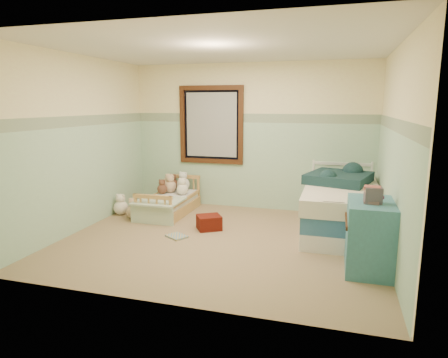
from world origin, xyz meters
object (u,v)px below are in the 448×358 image
(toddler_bed_frame, at_px, (170,208))
(red_pillow, at_px, (209,222))
(plush_floor_cream, at_px, (121,208))
(floor_book, at_px, (177,236))
(plush_floor_tan, at_px, (133,211))
(twin_bed_frame, at_px, (340,224))
(dresser, at_px, (369,236))

(toddler_bed_frame, height_order, red_pillow, red_pillow)
(plush_floor_cream, bearing_deg, toddler_bed_frame, 23.74)
(toddler_bed_frame, relative_size, floor_book, 4.76)
(plush_floor_tan, bearing_deg, toddler_bed_frame, 46.24)
(twin_bed_frame, relative_size, floor_book, 7.18)
(dresser, bearing_deg, plush_floor_tan, 163.29)
(dresser, relative_size, red_pillow, 2.33)
(twin_bed_frame, relative_size, red_pillow, 5.88)
(toddler_bed_frame, height_order, floor_book, toddler_bed_frame)
(plush_floor_cream, bearing_deg, twin_bed_frame, 1.87)
(plush_floor_tan, relative_size, red_pillow, 0.67)
(toddler_bed_frame, distance_m, plush_floor_cream, 0.80)
(floor_book, bearing_deg, toddler_bed_frame, 150.08)
(dresser, xyz_separation_m, red_pillow, (-2.14, 0.85, -0.28))
(twin_bed_frame, distance_m, dresser, 1.35)
(twin_bed_frame, distance_m, floor_book, 2.35)
(plush_floor_cream, bearing_deg, dresser, -17.21)
(plush_floor_tan, bearing_deg, plush_floor_cream, 157.20)
(red_pillow, bearing_deg, floor_book, -124.69)
(plush_floor_cream, height_order, red_pillow, plush_floor_cream)
(dresser, bearing_deg, twin_bed_frame, 102.99)
(toddler_bed_frame, relative_size, red_pillow, 3.90)
(plush_floor_cream, bearing_deg, red_pillow, -11.22)
(toddler_bed_frame, xyz_separation_m, plush_floor_tan, (-0.43, -0.45, 0.03))
(twin_bed_frame, height_order, dresser, dresser)
(toddler_bed_frame, distance_m, dresser, 3.42)
(toddler_bed_frame, height_order, plush_floor_tan, plush_floor_tan)
(plush_floor_tan, bearing_deg, floor_book, -32.71)
(plush_floor_tan, distance_m, red_pillow, 1.36)
(plush_floor_tan, xyz_separation_m, dresser, (3.49, -1.05, 0.28))
(toddler_bed_frame, bearing_deg, red_pillow, -35.37)
(plush_floor_cream, relative_size, floor_book, 0.87)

